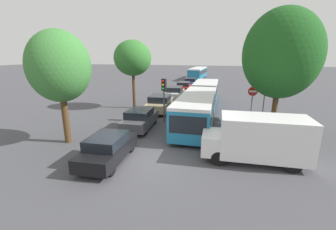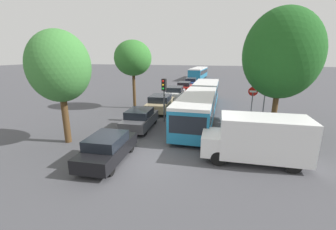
{
  "view_description": "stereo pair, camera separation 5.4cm",
  "coord_description": "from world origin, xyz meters",
  "px_view_note": "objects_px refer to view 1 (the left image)",
  "views": [
    {
      "loc": [
        3.72,
        -9.79,
        5.19
      ],
      "look_at": [
        0.2,
        4.47,
        1.2
      ],
      "focal_mm": 24.0,
      "sensor_mm": 36.0,
      "label": 1
    },
    {
      "loc": [
        3.77,
        -9.78,
        5.19
      ],
      "look_at": [
        0.2,
        4.47,
        1.2
      ],
      "focal_mm": 24.0,
      "sensor_mm": 36.0,
      "label": 2
    }
  ],
  "objects_px": {
    "queued_car_tan": "(160,103)",
    "tree_left_near": "(59,69)",
    "queued_car_blue": "(190,82)",
    "queued_car_white": "(175,93)",
    "direction_sign_post": "(265,89)",
    "city_bus_rear": "(198,73)",
    "traffic_light": "(164,91)",
    "tree_left_mid": "(133,59)",
    "queued_car_graphite": "(140,119)",
    "articulated_bus": "(201,100)",
    "queued_car_red": "(184,87)",
    "queued_car_black": "(108,148)",
    "tree_right_near": "(280,56)",
    "white_van": "(259,138)",
    "no_entry_sign": "(252,99)"
  },
  "relations": [
    {
      "from": "queued_car_tan",
      "to": "tree_left_near",
      "type": "distance_m",
      "value": 10.05
    },
    {
      "from": "queued_car_blue",
      "to": "queued_car_white",
      "type": "bearing_deg",
      "value": 175.8
    },
    {
      "from": "queued_car_white",
      "to": "direction_sign_post",
      "type": "relative_size",
      "value": 1.23
    },
    {
      "from": "city_bus_rear",
      "to": "traffic_light",
      "type": "distance_m",
      "value": 32.68
    },
    {
      "from": "queued_car_tan",
      "to": "tree_left_mid",
      "type": "bearing_deg",
      "value": 72.27
    },
    {
      "from": "queued_car_blue",
      "to": "queued_car_graphite",
      "type": "bearing_deg",
      "value": 176.15
    },
    {
      "from": "articulated_bus",
      "to": "queued_car_red",
      "type": "xyz_separation_m",
      "value": [
        -3.62,
        11.7,
        -0.62
      ]
    },
    {
      "from": "queued_car_black",
      "to": "tree_left_near",
      "type": "distance_m",
      "value": 5.46
    },
    {
      "from": "queued_car_white",
      "to": "tree_left_mid",
      "type": "distance_m",
      "value": 7.25
    },
    {
      "from": "queued_car_tan",
      "to": "traffic_light",
      "type": "bearing_deg",
      "value": -162.15
    },
    {
      "from": "queued_car_red",
      "to": "direction_sign_post",
      "type": "height_order",
      "value": "direction_sign_post"
    },
    {
      "from": "queued_car_graphite",
      "to": "tree_left_mid",
      "type": "bearing_deg",
      "value": 22.77
    },
    {
      "from": "tree_right_near",
      "to": "queued_car_graphite",
      "type": "bearing_deg",
      "value": -170.24
    },
    {
      "from": "queued_car_white",
      "to": "tree_right_near",
      "type": "bearing_deg",
      "value": -140.18
    },
    {
      "from": "white_van",
      "to": "direction_sign_post",
      "type": "xyz_separation_m",
      "value": [
        1.33,
        7.46,
        1.33
      ]
    },
    {
      "from": "queued_car_graphite",
      "to": "tree_left_mid",
      "type": "distance_m",
      "value": 7.73
    },
    {
      "from": "white_van",
      "to": "queued_car_red",
      "type": "bearing_deg",
      "value": -71.56
    },
    {
      "from": "queued_car_blue",
      "to": "tree_right_near",
      "type": "relative_size",
      "value": 0.52
    },
    {
      "from": "queued_car_tan",
      "to": "no_entry_sign",
      "type": "xyz_separation_m",
      "value": [
        7.82,
        -1.78,
        1.09
      ]
    },
    {
      "from": "white_van",
      "to": "traffic_light",
      "type": "distance_m",
      "value": 8.35
    },
    {
      "from": "queued_car_graphite",
      "to": "tree_right_near",
      "type": "height_order",
      "value": "tree_right_near"
    },
    {
      "from": "queued_car_white",
      "to": "queued_car_blue",
      "type": "bearing_deg",
      "value": -4.2
    },
    {
      "from": "articulated_bus",
      "to": "tree_left_near",
      "type": "xyz_separation_m",
      "value": [
        -7.22,
        -8.47,
        3.05
      ]
    },
    {
      "from": "city_bus_rear",
      "to": "white_van",
      "type": "height_order",
      "value": "city_bus_rear"
    },
    {
      "from": "white_van",
      "to": "tree_left_mid",
      "type": "relative_size",
      "value": 0.78
    },
    {
      "from": "queued_car_red",
      "to": "tree_right_near",
      "type": "bearing_deg",
      "value": -152.58
    },
    {
      "from": "white_van",
      "to": "queued_car_white",
      "type": "bearing_deg",
      "value": -64.75
    },
    {
      "from": "tree_left_near",
      "to": "traffic_light",
      "type": "bearing_deg",
      "value": 50.13
    },
    {
      "from": "queued_car_red",
      "to": "tree_left_mid",
      "type": "relative_size",
      "value": 0.66
    },
    {
      "from": "queued_car_tan",
      "to": "traffic_light",
      "type": "distance_m",
      "value": 3.85
    },
    {
      "from": "city_bus_rear",
      "to": "queued_car_white",
      "type": "relative_size",
      "value": 2.5
    },
    {
      "from": "white_van",
      "to": "traffic_light",
      "type": "xyz_separation_m",
      "value": [
        -6.22,
        5.42,
        1.26
      ]
    },
    {
      "from": "queued_car_white",
      "to": "queued_car_blue",
      "type": "height_order",
      "value": "queued_car_white"
    },
    {
      "from": "tree_left_near",
      "to": "no_entry_sign",
      "type": "bearing_deg",
      "value": 31.88
    },
    {
      "from": "queued_car_black",
      "to": "direction_sign_post",
      "type": "distance_m",
      "value": 12.7
    },
    {
      "from": "queued_car_red",
      "to": "queued_car_blue",
      "type": "distance_m",
      "value": 5.75
    },
    {
      "from": "city_bus_rear",
      "to": "direction_sign_post",
      "type": "bearing_deg",
      "value": -161.58
    },
    {
      "from": "tree_left_mid",
      "to": "articulated_bus",
      "type": "bearing_deg",
      "value": -8.83
    },
    {
      "from": "direction_sign_post",
      "to": "tree_left_near",
      "type": "relative_size",
      "value": 0.55
    },
    {
      "from": "queued_car_black",
      "to": "traffic_light",
      "type": "xyz_separation_m",
      "value": [
        0.96,
        7.19,
        1.8
      ]
    },
    {
      "from": "queued_car_black",
      "to": "queued_car_red",
      "type": "xyz_separation_m",
      "value": [
        -0.04,
        21.84,
        0.04
      ]
    },
    {
      "from": "white_van",
      "to": "direction_sign_post",
      "type": "bearing_deg",
      "value": -101.5
    },
    {
      "from": "tree_right_near",
      "to": "city_bus_rear",
      "type": "bearing_deg",
      "value": 105.02
    },
    {
      "from": "city_bus_rear",
      "to": "queued_car_tan",
      "type": "bearing_deg",
      "value": -177.61
    },
    {
      "from": "tree_left_mid",
      "to": "tree_left_near",
      "type": "bearing_deg",
      "value": -92.91
    },
    {
      "from": "articulated_bus",
      "to": "queued_car_red",
      "type": "bearing_deg",
      "value": -162.95
    },
    {
      "from": "city_bus_rear",
      "to": "tree_left_mid",
      "type": "xyz_separation_m",
      "value": [
        -3.05,
        -28.65,
        3.37
      ]
    },
    {
      "from": "queued_car_blue",
      "to": "tree_left_mid",
      "type": "distance_m",
      "value": 17.19
    },
    {
      "from": "queued_car_graphite",
      "to": "white_van",
      "type": "height_order",
      "value": "white_van"
    },
    {
      "from": "city_bus_rear",
      "to": "queued_car_black",
      "type": "xyz_separation_m",
      "value": [
        0.11,
        -39.83,
        -0.67
      ]
    }
  ]
}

